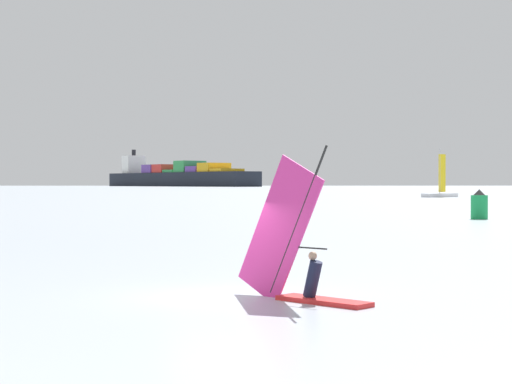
{
  "coord_description": "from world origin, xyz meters",
  "views": [
    {
      "loc": [
        -0.49,
        -22.43,
        2.99
      ],
      "look_at": [
        1.19,
        2.28,
        2.73
      ],
      "focal_mm": 59.91,
      "sensor_mm": 36.0,
      "label": 1
    }
  ],
  "objects_px": {
    "cargo_ship": "(177,177)",
    "windsurfer": "(301,263)",
    "channel_buoy": "(479,205)",
    "small_sailboat": "(440,193)"
  },
  "relations": [
    {
      "from": "cargo_ship",
      "to": "windsurfer",
      "type": "bearing_deg",
      "value": -31.58
    },
    {
      "from": "channel_buoy",
      "to": "small_sailboat",
      "type": "distance_m",
      "value": 111.57
    },
    {
      "from": "windsurfer",
      "to": "channel_buoy",
      "type": "distance_m",
      "value": 52.19
    },
    {
      "from": "windsurfer",
      "to": "cargo_ship",
      "type": "xyz_separation_m",
      "value": [
        -21.95,
        769.83,
        8.07
      ]
    },
    {
      "from": "cargo_ship",
      "to": "small_sailboat",
      "type": "height_order",
      "value": "cargo_ship"
    },
    {
      "from": "windsurfer",
      "to": "cargo_ship",
      "type": "relative_size",
      "value": 0.02
    },
    {
      "from": "windsurfer",
      "to": "channel_buoy",
      "type": "relative_size",
      "value": 1.67
    },
    {
      "from": "cargo_ship",
      "to": "small_sailboat",
      "type": "relative_size",
      "value": 19.14
    },
    {
      "from": "cargo_ship",
      "to": "channel_buoy",
      "type": "bearing_deg",
      "value": -29.83
    },
    {
      "from": "cargo_ship",
      "to": "small_sailboat",
      "type": "distance_m",
      "value": 617.96
    }
  ]
}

